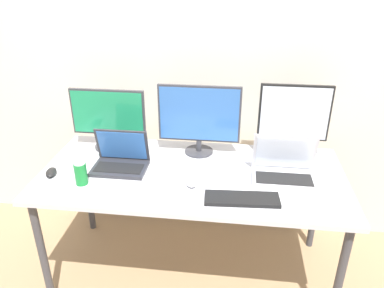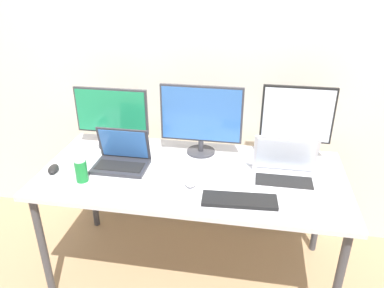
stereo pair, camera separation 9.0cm
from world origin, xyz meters
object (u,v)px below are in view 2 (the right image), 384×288
at_px(laptop_silver, 122,158).
at_px(monitor_center, 201,118).
at_px(work_desk, 192,181).
at_px(mouse_by_keyboard, 53,169).
at_px(mouse_by_laptop, 190,182).
at_px(monitor_left, 112,116).
at_px(soda_can_near_keyboard, 81,171).
at_px(monitor_right, 297,120).
at_px(keyboard_main, 239,200).
at_px(laptop_secondary, 284,171).

bearing_deg(laptop_silver, monitor_center, 29.75).
distance_m(work_desk, mouse_by_keyboard, 0.80).
bearing_deg(mouse_by_keyboard, mouse_by_laptop, -15.66).
distance_m(monitor_left, mouse_by_laptop, 0.73).
relative_size(monitor_left, monitor_center, 0.94).
bearing_deg(work_desk, soda_can_near_keyboard, -161.46).
xyz_separation_m(monitor_center, monitor_right, (0.56, 0.03, 0.01)).
xyz_separation_m(monitor_right, soda_can_near_keyboard, (-1.15, -0.48, -0.19)).
height_order(keyboard_main, soda_can_near_keyboard, soda_can_near_keyboard).
relative_size(monitor_center, keyboard_main, 1.33).
bearing_deg(mouse_by_keyboard, monitor_right, 1.91).
xyz_separation_m(work_desk, monitor_right, (0.57, 0.28, 0.31)).
relative_size(monitor_left, mouse_by_keyboard, 4.60).
bearing_deg(mouse_by_keyboard, laptop_silver, 5.25).
xyz_separation_m(laptop_silver, mouse_by_laptop, (0.43, -0.14, -0.03)).
bearing_deg(mouse_by_laptop, monitor_center, 81.77).
relative_size(monitor_right, soda_can_near_keyboard, 3.59).
relative_size(monitor_right, mouse_by_laptop, 4.99).
xyz_separation_m(monitor_left, soda_can_near_keyboard, (-0.02, -0.45, -0.14)).
distance_m(work_desk, monitor_left, 0.67).
bearing_deg(keyboard_main, monitor_right, 57.88).
xyz_separation_m(mouse_by_keyboard, soda_can_near_keyboard, (0.21, -0.07, 0.05)).
bearing_deg(laptop_silver, mouse_by_keyboard, -159.82).
height_order(monitor_center, mouse_by_keyboard, monitor_center).
distance_m(work_desk, laptop_silver, 0.43).
height_order(work_desk, mouse_by_keyboard, mouse_by_keyboard).
bearing_deg(keyboard_main, laptop_secondary, 44.82).
bearing_deg(mouse_by_laptop, monitor_right, 28.32).
xyz_separation_m(monitor_center, keyboard_main, (0.27, -0.50, -0.23)).
xyz_separation_m(work_desk, mouse_by_laptop, (0.02, -0.14, 0.08)).
bearing_deg(mouse_by_keyboard, monitor_center, 10.61).
relative_size(work_desk, mouse_by_laptop, 19.02).
xyz_separation_m(laptop_secondary, mouse_by_laptop, (-0.49, -0.14, -0.04)).
distance_m(monitor_right, laptop_secondary, 0.34).
bearing_deg(laptop_silver, keyboard_main, -20.00).
relative_size(laptop_secondary, keyboard_main, 0.92).
xyz_separation_m(work_desk, mouse_by_keyboard, (-0.78, -0.13, 0.08)).
xyz_separation_m(monitor_center, mouse_by_laptop, (0.00, -0.39, -0.22)).
height_order(work_desk, soda_can_near_keyboard, soda_can_near_keyboard).
xyz_separation_m(mouse_by_keyboard, mouse_by_laptop, (0.80, -0.01, 0.00)).
relative_size(laptop_secondary, soda_can_near_keyboard, 2.73).
bearing_deg(monitor_center, monitor_right, 3.10).
relative_size(work_desk, laptop_secondary, 5.01).
bearing_deg(laptop_silver, laptop_secondary, -0.09).
height_order(mouse_by_keyboard, soda_can_near_keyboard, soda_can_near_keyboard).
xyz_separation_m(keyboard_main, mouse_by_laptop, (-0.27, 0.11, 0.01)).
height_order(work_desk, monitor_right, monitor_right).
bearing_deg(monitor_right, monitor_center, -176.90).
height_order(work_desk, keyboard_main, keyboard_main).
bearing_deg(monitor_left, keyboard_main, -31.04).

